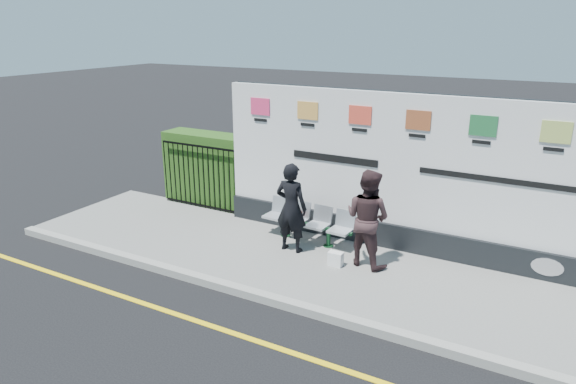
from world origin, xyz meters
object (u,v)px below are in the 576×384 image
object	(u,v)px
woman_left	(291,208)
woman_right	(367,218)
bench	(306,231)
billboard	(414,186)

from	to	relation	value
woman_left	woman_right	distance (m)	1.48
bench	woman_right	world-z (taller)	woman_right
woman_right	billboard	bearing A→B (deg)	-105.07
woman_left	woman_right	world-z (taller)	woman_right
woman_left	woman_right	size ratio (longest dim) A/B	0.97
woman_left	bench	bearing A→B (deg)	-97.01
woman_left	billboard	bearing A→B (deg)	-151.21
woman_right	bench	bearing A→B (deg)	-2.69
billboard	bench	world-z (taller)	billboard
billboard	bench	bearing A→B (deg)	-163.48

